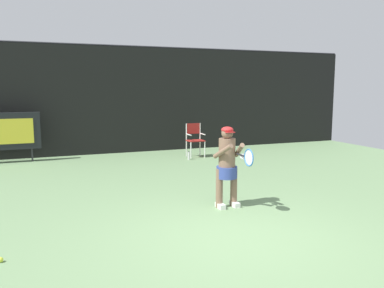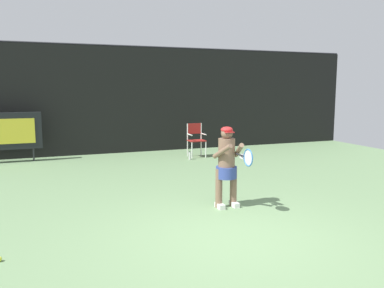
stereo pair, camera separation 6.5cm
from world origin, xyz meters
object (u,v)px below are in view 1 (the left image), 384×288
tennis_player (227,163)px  tennis_racket (248,157)px  tennis_ball_loose (1,260)px  water_bottle (189,156)px  scoreboard (1,132)px  umpire_chair (195,138)px

tennis_player → tennis_racket: size_ratio=2.53×
tennis_racket → tennis_ball_loose: tennis_racket is taller
water_bottle → tennis_ball_loose: size_ratio=3.90×
scoreboard → tennis_player: (4.28, -6.39, -0.11)m
tennis_player → tennis_ball_loose: size_ratio=22.36×
scoreboard → tennis_player: bearing=-56.2°
umpire_chair → tennis_player: tennis_player is taller
water_bottle → tennis_ball_loose: (-4.88, -6.00, -0.09)m
scoreboard → tennis_ball_loose: bearing=-86.2°
tennis_ball_loose → water_bottle: bearing=50.9°
water_bottle → tennis_ball_loose: bearing=-129.1°
tennis_player → tennis_racket: (0.14, -0.54, 0.19)m
water_bottle → tennis_player: (-1.10, -4.89, 0.72)m
umpire_chair → tennis_ball_loose: bearing=-129.2°
water_bottle → tennis_player: size_ratio=0.17×
scoreboard → umpire_chair: (5.76, -1.04, -0.33)m
water_bottle → umpire_chair: bearing=50.2°
water_bottle → tennis_ball_loose: water_bottle is taller
water_bottle → tennis_player: tennis_player is taller
tennis_player → tennis_racket: 0.59m
umpire_chair → tennis_player: size_ratio=0.71×
scoreboard → tennis_player: tennis_player is taller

